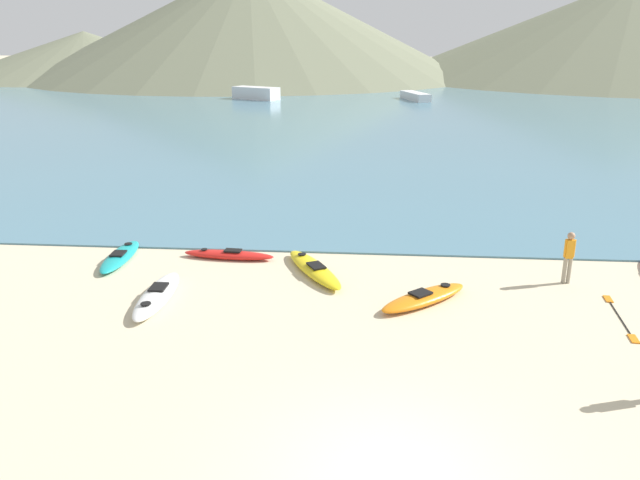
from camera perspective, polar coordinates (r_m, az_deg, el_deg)
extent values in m
plane|color=beige|center=(10.83, 6.70, -20.47)|extent=(400.00, 400.00, 0.00)
cube|color=teal|center=(54.43, 5.33, 11.11)|extent=(160.00, 70.00, 0.06)
cone|color=#6B7056|center=(113.42, -20.64, 15.60)|extent=(43.98, 43.98, 7.27)
cone|color=#6B7056|center=(108.35, -6.37, 19.27)|extent=(72.13, 72.13, 17.62)
cone|color=#6B7056|center=(116.65, 26.59, 16.92)|extent=(77.95, 77.95, 15.36)
ellipsoid|color=orange|center=(16.76, 9.50, -5.21)|extent=(2.71, 2.54, 0.30)
cube|color=black|center=(16.60, 9.17, -4.80)|extent=(0.67, 0.66, 0.05)
cylinder|color=black|center=(17.26, 11.40, -4.04)|extent=(0.26, 0.26, 0.02)
ellipsoid|color=red|center=(19.93, -8.34, -1.35)|extent=(2.95, 0.79, 0.26)
cube|color=black|center=(19.84, -7.96, -0.95)|extent=(0.55, 0.35, 0.05)
cylinder|color=black|center=(20.14, -10.54, -0.84)|extent=(0.20, 0.20, 0.02)
ellipsoid|color=yellow|center=(18.50, -0.55, -2.66)|extent=(2.28, 3.40, 0.29)
cube|color=black|center=(18.29, -0.34, -2.34)|extent=(0.64, 0.74, 0.05)
cylinder|color=black|center=(19.28, -1.66, -1.29)|extent=(0.25, 0.25, 0.02)
ellipsoid|color=teal|center=(20.57, -17.80, -1.43)|extent=(0.88, 3.04, 0.25)
cube|color=black|center=(20.39, -17.97, -1.17)|extent=(0.43, 0.56, 0.05)
cylinder|color=black|center=(21.27, -17.12, -0.33)|extent=(0.25, 0.25, 0.02)
ellipsoid|color=white|center=(17.24, -14.66, -4.91)|extent=(0.84, 3.27, 0.29)
cube|color=black|center=(17.31, -14.55, -4.18)|extent=(0.43, 0.60, 0.05)
cylinder|color=black|center=(16.40, -15.64, -5.61)|extent=(0.27, 0.27, 0.02)
cylinder|color=gray|center=(19.05, 21.44, -2.60)|extent=(0.11, 0.11, 0.77)
cylinder|color=gray|center=(19.09, 21.83, -2.60)|extent=(0.11, 0.11, 0.77)
cube|color=orange|center=(18.86, 21.86, -0.74)|extent=(0.21, 0.18, 0.54)
cylinder|color=orange|center=(18.82, 21.54, -0.70)|extent=(0.08, 0.08, 0.51)
cylinder|color=orange|center=(18.89, 22.20, -0.71)|extent=(0.08, 0.08, 0.51)
sphere|color=#A37A5B|center=(18.75, 22.00, 0.35)|extent=(0.21, 0.21, 0.21)
cube|color=white|center=(69.34, 8.69, 12.87)|extent=(3.07, 5.81, 0.80)
cube|color=white|center=(69.62, -5.88, 13.21)|extent=(5.46, 4.05, 1.31)
cylinder|color=black|center=(17.44, 25.74, -6.40)|extent=(0.21, 1.89, 0.03)
cube|color=orange|center=(16.42, 26.75, -8.07)|extent=(0.22, 0.46, 0.03)
cube|color=orange|center=(18.48, 24.85, -4.92)|extent=(0.22, 0.46, 0.03)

